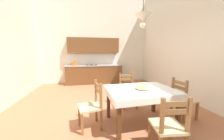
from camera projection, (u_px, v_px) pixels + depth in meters
ground_plane at (106, 111)px, 3.32m from camera, size 5.83×7.18×0.10m
wall_back at (96, 41)px, 6.28m from camera, size 5.83×0.12×4.19m
wall_right at (198, 31)px, 3.55m from camera, size 0.12×7.18×4.19m
kitchen_cabinetry at (94, 66)px, 6.10m from camera, size 2.68×0.63×2.20m
dining_table at (140, 95)px, 2.58m from camera, size 1.41×1.07×0.75m
dining_chair_kitchen_side at (128, 91)px, 3.47m from camera, size 0.42×0.42×0.93m
dining_chair_window_side at (183, 100)px, 2.82m from camera, size 0.47×0.47×0.93m
dining_chair_tv_side at (92, 106)px, 2.48m from camera, size 0.49×0.49×0.93m
dining_chair_camera_side at (169, 127)px, 1.78m from camera, size 0.46×0.46×0.93m
fruit_bowl at (143, 86)px, 2.54m from camera, size 0.30×0.30×0.12m
pendant_lamp at (143, 18)px, 2.45m from camera, size 0.32×0.32×0.80m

